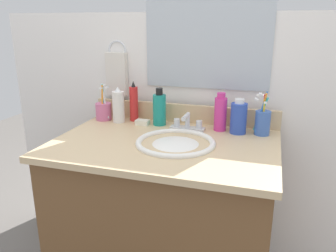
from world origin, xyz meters
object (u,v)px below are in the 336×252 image
bottle_soap_pink (220,113)px  soap_bar (142,122)px  bottle_mouthwash_teal (159,109)px  bottle_shampoo_blue (239,118)px  cup_blue_plastic (262,121)px  hand_towel (117,74)px  bottle_spray_red (134,103)px  faucet (187,124)px  bottle_lotion_white (118,106)px  cup_pink (104,111)px

bottle_soap_pink → soap_bar: 0.38m
bottle_mouthwash_teal → soap_bar: size_ratio=2.82×
bottle_shampoo_blue → bottle_soap_pink: (-0.08, 0.02, 0.01)m
bottle_soap_pink → cup_blue_plastic: (0.19, -0.01, -0.02)m
hand_towel → bottle_spray_red: bearing=-30.4°
bottle_spray_red → bottle_shampoo_blue: bearing=-5.4°
faucet → bottle_spray_red: (-0.29, 0.07, 0.06)m
bottle_mouthwash_teal → bottle_lotion_white: bearing=-175.7°
bottle_shampoo_blue → cup_blue_plastic: 0.10m
faucet → bottle_shampoo_blue: bearing=6.2°
bottle_shampoo_blue → cup_pink: size_ratio=0.84×
faucet → cup_blue_plastic: 0.33m
faucet → cup_pink: size_ratio=0.85×
bottle_spray_red → cup_pink: (-0.16, -0.03, -0.04)m
faucet → cup_pink: cup_pink is taller
hand_towel → bottle_lotion_white: hand_towel is taller
faucet → soap_bar: (-0.23, 0.02, -0.02)m
faucet → bottle_lotion_white: (-0.36, 0.03, 0.05)m
bottle_shampoo_blue → faucet: bearing=-173.8°
bottle_mouthwash_teal → bottle_lotion_white: 0.21m
faucet → cup_blue_plastic: cup_blue_plastic is taller
bottle_lotion_white → bottle_spray_red: size_ratio=0.88×
bottle_soap_pink → soap_bar: size_ratio=2.74×
faucet → bottle_lotion_white: size_ratio=0.90×
bottle_mouthwash_teal → bottle_lotion_white: (-0.21, -0.02, 0.00)m
bottle_lotion_white → bottle_spray_red: 0.08m
bottle_shampoo_blue → bottle_spray_red: size_ratio=0.78×
soap_bar → bottle_mouthwash_teal: bearing=17.9°
cup_blue_plastic → soap_bar: 0.56m
bottle_soap_pink → bottle_mouthwash_teal: bearing=180.0°
faucet → bottle_spray_red: 0.31m
bottle_mouthwash_teal → cup_blue_plastic: size_ratio=0.92×
bottle_soap_pink → cup_pink: (-0.60, 0.00, -0.03)m
bottle_shampoo_blue → cup_blue_plastic: size_ratio=0.81×
hand_towel → bottle_shampoo_blue: (0.64, -0.12, -0.15)m
hand_towel → bottle_soap_pink: 0.59m
cup_blue_plastic → bottle_shampoo_blue: bearing=-174.6°
bottle_lotion_white → soap_bar: size_ratio=2.78×
bottle_shampoo_blue → bottle_lotion_white: size_ratio=0.88×
bottle_lotion_white → bottle_soap_pink: bottle_lotion_white is taller
cup_blue_plastic → cup_pink: bearing=179.3°
faucet → bottle_spray_red: bottle_spray_red is taller
bottle_shampoo_blue → bottle_spray_red: (-0.52, 0.05, 0.02)m
faucet → bottle_mouthwash_teal: (-0.15, 0.04, 0.05)m
bottle_spray_red → bottle_soap_pink: bottle_spray_red is taller
bottle_spray_red → bottle_soap_pink: 0.44m
faucet → hand_towel: bearing=160.7°
bottle_lotion_white → bottle_soap_pink: (0.50, 0.02, 0.00)m
bottle_spray_red → soap_bar: 0.12m
bottle_mouthwash_teal → cup_pink: (-0.30, 0.00, -0.03)m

